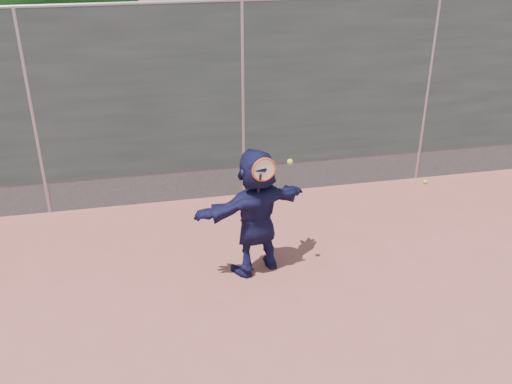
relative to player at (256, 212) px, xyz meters
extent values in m
plane|color=#9E4C42|center=(0.25, -1.36, -0.82)|extent=(80.00, 80.00, 0.00)
imported|color=#16153C|center=(0.00, 0.00, 0.00)|extent=(1.59, 0.94, 1.63)
sphere|color=#BBD930|center=(3.30, 1.89, -0.78)|extent=(0.07, 0.07, 0.07)
cube|color=#38423D|center=(0.25, 2.14, 0.93)|extent=(20.00, 0.04, 2.50)
cube|color=slate|center=(0.25, 2.14, -0.57)|extent=(20.00, 0.03, 0.50)
cylinder|color=gray|center=(0.25, 2.14, 2.18)|extent=(20.00, 0.05, 0.05)
cylinder|color=gray|center=(-2.75, 2.14, 0.68)|extent=(0.06, 0.06, 3.00)
cylinder|color=gray|center=(0.25, 2.14, 0.68)|extent=(0.06, 0.06, 3.00)
cylinder|color=gray|center=(3.25, 2.14, 0.68)|extent=(0.06, 0.06, 3.00)
torus|color=#E04815|center=(0.05, -0.20, 0.65)|extent=(0.29, 0.07, 0.29)
cylinder|color=beige|center=(0.05, -0.20, 0.65)|extent=(0.25, 0.04, 0.25)
cylinder|color=black|center=(0.00, -0.18, 0.45)|extent=(0.05, 0.13, 0.33)
sphere|color=#BBD930|center=(0.38, -0.11, 0.68)|extent=(0.07, 0.07, 0.07)
cylinder|color=#382314|center=(4.75, 4.34, 0.48)|extent=(0.28, 0.28, 2.60)
cylinder|color=#382314|center=(-2.75, 5.14, 0.28)|extent=(0.28, 0.28, 2.20)
cone|color=#387226|center=(0.50, 2.02, -0.69)|extent=(0.03, 0.03, 0.26)
cone|color=#387226|center=(0.80, 2.04, -0.67)|extent=(0.03, 0.03, 0.30)
cone|color=#387226|center=(0.15, 2.00, -0.71)|extent=(0.03, 0.03, 0.22)
camera|label=1|loc=(-1.26, -5.98, 3.29)|focal=40.00mm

